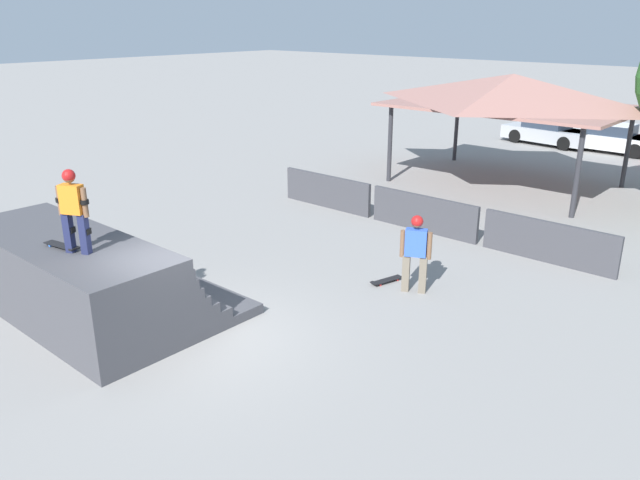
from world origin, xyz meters
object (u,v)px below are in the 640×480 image
(skateboard_on_deck, at_px, (63,246))
(parked_car_silver, at_px, (548,132))
(skateboard_on_ground, at_px, (386,280))
(parked_car_white, at_px, (610,138))
(bystander_walking, at_px, (416,248))
(skater_on_deck, at_px, (73,206))

(skateboard_on_deck, relative_size, parked_car_silver, 0.20)
(skateboard_on_ground, distance_m, parked_car_white, 19.09)
(skateboard_on_ground, height_order, parked_car_silver, parked_car_silver)
(bystander_walking, height_order, parked_car_silver, bystander_walking)
(skateboard_on_deck, xyz_separation_m, parked_car_silver, (-0.74, 24.76, -1.16))
(skater_on_deck, relative_size, parked_car_white, 0.36)
(skater_on_deck, relative_size, parked_car_silver, 0.36)
(bystander_walking, xyz_separation_m, skateboard_on_ground, (-0.75, -0.02, -0.99))
(skater_on_deck, distance_m, skateboard_on_ground, 6.96)
(skateboard_on_deck, bearing_deg, skater_on_deck, 2.83)
(bystander_walking, relative_size, parked_car_silver, 0.41)
(parked_car_silver, height_order, parked_car_white, same)
(skateboard_on_deck, bearing_deg, skateboard_on_ground, 51.78)
(skateboard_on_deck, xyz_separation_m, parked_car_white, (2.11, 24.97, -1.15))
(skater_on_deck, xyz_separation_m, bystander_walking, (3.57, 5.85, -1.56))
(parked_car_white, bearing_deg, parked_car_silver, -173.88)
(skater_on_deck, relative_size, skateboard_on_ground, 1.80)
(skateboard_on_ground, xyz_separation_m, parked_car_white, (-1.15, 19.05, 0.54))
(skateboard_on_ground, bearing_deg, parked_car_white, -162.19)
(skater_on_deck, height_order, bystander_walking, skater_on_deck)
(skater_on_deck, bearing_deg, bystander_walking, 32.44)
(skater_on_deck, height_order, skateboard_on_deck, skater_on_deck)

